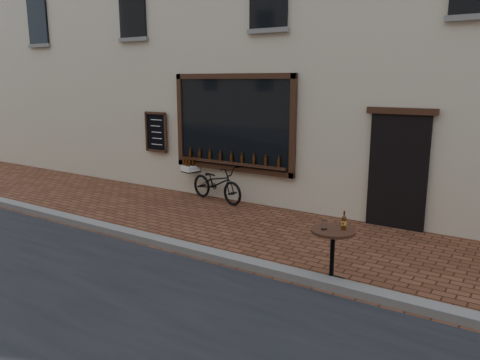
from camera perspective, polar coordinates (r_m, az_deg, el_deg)
The scene contains 4 objects.
ground at distance 7.48m, azimuth -3.65°, elevation -10.10°, with size 90.00×90.00×0.00m, color #522C1A.
kerb at distance 7.61m, azimuth -2.74°, elevation -9.21°, with size 90.00×0.25×0.12m, color slate.
cargo_bicycle at distance 11.09m, azimuth -2.95°, elevation -0.31°, with size 1.98×0.92×0.93m.
bistro_table at distance 6.70m, azimuth 11.25°, elevation -7.78°, with size 0.62×0.62×1.07m.
Camera 1 is at (4.18, -5.52, 2.82)m, focal length 35.00 mm.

